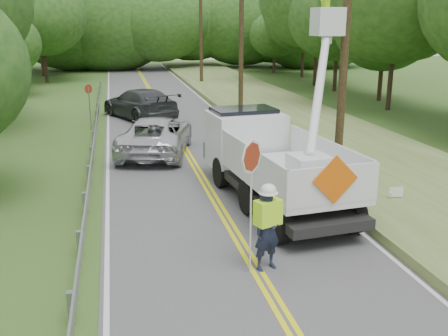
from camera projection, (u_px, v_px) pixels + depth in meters
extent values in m
plane|color=#3F5222|center=(290.00, 327.00, 9.82)|extent=(140.00, 140.00, 0.00)
cube|color=#525254|center=(186.00, 152.00, 22.97)|extent=(7.20, 96.00, 0.02)
cube|color=yellow|center=(184.00, 152.00, 22.94)|extent=(0.12, 96.00, 0.00)
cube|color=yellow|center=(189.00, 151.00, 22.98)|extent=(0.12, 96.00, 0.00)
cube|color=silver|center=(108.00, 156.00, 22.26)|extent=(0.12, 96.00, 0.00)
cube|color=silver|center=(260.00, 148.00, 23.66)|extent=(0.12, 96.00, 0.00)
cube|color=gray|center=(71.00, 308.00, 9.83)|extent=(0.12, 0.14, 0.70)
cube|color=gray|center=(79.00, 244.00, 12.65)|extent=(0.12, 0.14, 0.70)
cube|color=gray|center=(85.00, 203.00, 15.46)|extent=(0.12, 0.14, 0.70)
cube|color=gray|center=(89.00, 175.00, 18.28)|extent=(0.12, 0.14, 0.70)
cube|color=gray|center=(91.00, 155.00, 21.10)|extent=(0.12, 0.14, 0.70)
cube|color=gray|center=(93.00, 139.00, 23.92)|extent=(0.12, 0.14, 0.70)
cube|color=gray|center=(95.00, 127.00, 26.74)|extent=(0.12, 0.14, 0.70)
cube|color=gray|center=(96.00, 116.00, 29.55)|extent=(0.12, 0.14, 0.70)
cube|color=gray|center=(98.00, 108.00, 32.37)|extent=(0.12, 0.14, 0.70)
cube|color=gray|center=(98.00, 101.00, 35.19)|extent=(0.12, 0.14, 0.70)
cube|color=gray|center=(99.00, 95.00, 38.01)|extent=(0.12, 0.14, 0.70)
cube|color=gray|center=(100.00, 90.00, 40.82)|extent=(0.12, 0.14, 0.70)
cube|color=gray|center=(101.00, 86.00, 43.64)|extent=(0.12, 0.14, 0.70)
cube|color=gray|center=(95.00, 138.00, 22.93)|extent=(0.05, 48.00, 0.34)
cylinder|color=black|center=(345.00, 41.00, 17.90)|extent=(0.30, 0.30, 10.00)
cylinder|color=black|center=(241.00, 32.00, 31.99)|extent=(0.30, 0.30, 10.00)
cylinder|color=black|center=(201.00, 29.00, 46.08)|extent=(0.30, 0.30, 10.00)
cube|color=#58662E|center=(334.00, 141.00, 24.37)|extent=(7.00, 96.00, 0.30)
cylinder|color=#332319|center=(8.00, 82.00, 38.83)|extent=(0.32, 0.32, 2.35)
ellipsoid|color=#1E4417|center=(3.00, 44.00, 38.04)|extent=(5.48, 5.48, 4.82)
cylinder|color=#332319|center=(2.00, 76.00, 42.65)|extent=(0.32, 0.32, 2.54)
cylinder|color=#332319|center=(45.00, 64.00, 48.37)|extent=(0.32, 0.32, 3.56)
ellipsoid|color=#1E4417|center=(41.00, 16.00, 47.17)|extent=(8.30, 8.30, 7.30)
cylinder|color=#332319|center=(42.00, 58.00, 53.99)|extent=(0.32, 0.32, 3.85)
ellipsoid|color=#1E4417|center=(37.00, 11.00, 52.69)|extent=(8.99, 8.99, 7.91)
cylinder|color=#332319|center=(391.00, 77.00, 33.23)|extent=(0.32, 0.32, 4.32)
cylinder|color=#332319|center=(380.00, 80.00, 37.34)|extent=(0.32, 0.32, 3.08)
ellipsoid|color=#1E4417|center=(385.00, 26.00, 36.30)|extent=(7.19, 7.19, 6.33)
cylinder|color=#332319|center=(335.00, 70.00, 42.38)|extent=(0.32, 0.32, 3.54)
ellipsoid|color=#1E4417|center=(339.00, 16.00, 41.19)|extent=(8.25, 8.25, 7.26)
cylinder|color=#332319|center=(316.00, 60.00, 45.97)|extent=(0.32, 0.32, 4.50)
cylinder|color=#332319|center=(302.00, 60.00, 53.46)|extent=(0.32, 0.32, 3.52)
ellipsoid|color=#1E4417|center=(304.00, 17.00, 52.27)|extent=(8.22, 8.22, 7.23)
cylinder|color=#332319|center=(274.00, 62.00, 57.71)|extent=(0.32, 0.32, 2.44)
ellipsoid|color=#1E4417|center=(275.00, 35.00, 56.88)|extent=(5.69, 5.69, 5.00)
ellipsoid|color=#1E4417|center=(30.00, 22.00, 59.63)|extent=(11.18, 8.38, 8.38)
ellipsoid|color=#1E4417|center=(72.00, 22.00, 59.79)|extent=(14.83, 11.12, 11.12)
ellipsoid|color=#1E4417|center=(110.00, 22.00, 60.43)|extent=(15.50, 11.63, 11.63)
ellipsoid|color=#1E4417|center=(157.00, 22.00, 59.89)|extent=(12.14, 9.11, 9.11)
ellipsoid|color=#1E4417|center=(192.00, 22.00, 64.02)|extent=(12.57, 9.42, 9.42)
ellipsoid|color=#1E4417|center=(243.00, 22.00, 64.56)|extent=(14.24, 10.68, 10.68)
ellipsoid|color=#1E4417|center=(275.00, 22.00, 64.52)|extent=(13.42, 10.07, 10.07)
ellipsoid|color=#1E4417|center=(316.00, 22.00, 63.58)|extent=(16.46, 12.35, 12.35)
imported|color=#191E33|center=(267.00, 230.00, 11.85)|extent=(0.83, 0.68, 1.95)
cube|color=#B2F11E|center=(268.00, 212.00, 11.73)|extent=(0.69, 0.55, 0.59)
ellipsoid|color=white|center=(269.00, 190.00, 11.58)|extent=(0.36, 0.36, 0.29)
cylinder|color=#B7B7B7|center=(251.00, 218.00, 11.55)|extent=(0.04, 0.04, 2.73)
cylinder|color=maroon|center=(252.00, 157.00, 11.15)|extent=(0.59, 0.55, 0.78)
cylinder|color=black|center=(279.00, 224.00, 13.39)|extent=(0.44, 1.09, 1.06)
cylinder|color=black|center=(353.00, 214.00, 14.05)|extent=(0.44, 1.09, 1.06)
cylinder|color=black|center=(249.00, 197.00, 15.42)|extent=(0.44, 1.09, 1.06)
cylinder|color=black|center=(315.00, 190.00, 16.07)|extent=(0.44, 1.09, 1.06)
cylinder|color=black|center=(221.00, 172.00, 17.94)|extent=(0.44, 1.09, 1.06)
cylinder|color=black|center=(279.00, 167.00, 18.60)|extent=(0.44, 1.09, 1.06)
cube|color=black|center=(278.00, 188.00, 16.03)|extent=(3.03, 7.28, 0.28)
cube|color=silver|center=(289.00, 178.00, 15.17)|extent=(3.05, 5.32, 0.24)
cube|color=silver|center=(250.00, 163.00, 14.64)|extent=(0.58, 5.07, 1.00)
cube|color=silver|center=(328.00, 157.00, 15.38)|extent=(0.58, 5.07, 1.00)
cube|color=silver|center=(333.00, 185.00, 12.71)|extent=(2.54, 0.32, 1.00)
cube|color=silver|center=(245.00, 140.00, 18.51)|extent=(2.69, 2.34, 1.99)
cube|color=black|center=(244.00, 119.00, 18.51)|extent=(2.35, 1.65, 0.83)
cube|color=silver|center=(309.00, 171.00, 13.90)|extent=(1.09, 1.09, 0.88)
cube|color=silver|center=(328.00, 22.00, 17.58)|extent=(0.94, 0.94, 0.94)
cube|color=#DD5A0B|center=(335.00, 180.00, 12.59)|extent=(1.25, 0.17, 1.25)
imported|color=silver|center=(156.00, 135.00, 22.41)|extent=(4.09, 6.41, 1.65)
imported|color=#373B3E|center=(140.00, 104.00, 30.57)|extent=(4.81, 6.63, 1.78)
cylinder|color=gray|center=(90.00, 108.00, 27.42)|extent=(0.06, 0.06, 2.30)
cylinder|color=maroon|center=(88.00, 89.00, 27.14)|extent=(0.39, 0.39, 0.52)
cube|color=white|center=(396.00, 192.00, 16.03)|extent=(0.46, 0.08, 0.32)
cylinder|color=gray|center=(390.00, 201.00, 16.07)|extent=(0.02, 0.02, 0.46)
cylinder|color=gray|center=(400.00, 200.00, 16.14)|extent=(0.02, 0.02, 0.46)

